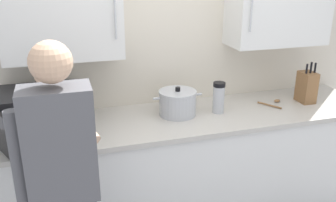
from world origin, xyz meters
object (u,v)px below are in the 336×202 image
(wooden_spoon, at_px, (274,103))
(thermos_flask, at_px, (219,97))
(knife_block, at_px, (307,87))
(stock_pot, at_px, (178,103))
(person_figure, at_px, (62,170))
(microwave_oven, at_px, (36,112))

(wooden_spoon, height_order, thermos_flask, thermos_flask)
(knife_block, bearing_deg, stock_pot, 177.93)
(wooden_spoon, relative_size, knife_block, 0.63)
(wooden_spoon, distance_m, person_figure, 1.81)
(stock_pot, distance_m, knife_block, 1.08)
(microwave_oven, xyz_separation_m, knife_block, (2.07, -0.03, -0.01))
(knife_block, bearing_deg, wooden_spoon, 174.05)
(stock_pot, height_order, thermos_flask, thermos_flask)
(knife_block, height_order, person_figure, person_figure)
(stock_pot, bearing_deg, knife_block, -2.07)
(stock_pot, distance_m, person_figure, 1.12)
(wooden_spoon, bearing_deg, microwave_oven, 179.82)
(person_figure, bearing_deg, knife_block, 19.50)
(microwave_oven, relative_size, thermos_flask, 3.14)
(person_figure, bearing_deg, thermos_flask, 30.25)
(thermos_flask, bearing_deg, microwave_oven, 178.17)
(knife_block, xyz_separation_m, thermos_flask, (-0.77, -0.01, -0.01))
(stock_pot, relative_size, knife_block, 1.11)
(thermos_flask, bearing_deg, person_figure, -149.75)
(knife_block, bearing_deg, microwave_oven, 179.06)
(microwave_oven, relative_size, knife_block, 2.20)
(wooden_spoon, xyz_separation_m, person_figure, (-1.66, -0.71, 0.07))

